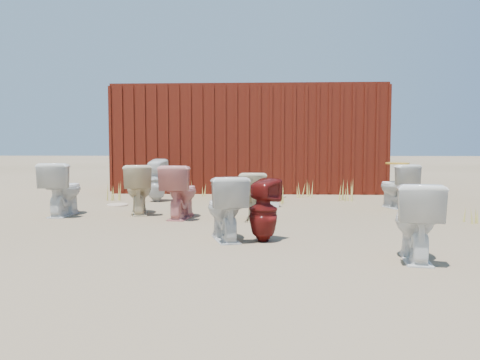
{
  "coord_description": "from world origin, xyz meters",
  "views": [
    {
      "loc": [
        0.33,
        -6.09,
        1.02
      ],
      "look_at": [
        0.0,
        0.6,
        0.55
      ],
      "focal_mm": 35.0,
      "sensor_mm": 36.0,
      "label": 1
    }
  ],
  "objects_px": {
    "toilet_front_a": "(63,189)",
    "toilet_back_a": "(156,180)",
    "toilet_back_beige_left": "(138,189)",
    "toilet_back_yellowlid": "(397,186)",
    "toilet_back_beige_right": "(254,196)",
    "toilet_front_c": "(225,208)",
    "loose_tank": "(263,197)",
    "toilet_front_pink": "(180,192)",
    "toilet_front_e": "(416,221)",
    "toilet_front_maroon": "(263,210)",
    "shipping_container": "(249,140)"
  },
  "relations": [
    {
      "from": "toilet_front_a",
      "to": "toilet_back_a",
      "type": "height_order",
      "value": "toilet_back_a"
    },
    {
      "from": "toilet_back_beige_left",
      "to": "toilet_back_yellowlid",
      "type": "height_order",
      "value": "toilet_back_beige_left"
    },
    {
      "from": "toilet_back_beige_right",
      "to": "toilet_back_yellowlid",
      "type": "distance_m",
      "value": 2.72
    },
    {
      "from": "toilet_front_c",
      "to": "loose_tank",
      "type": "xyz_separation_m",
      "value": [
        0.42,
        2.87,
        -0.18
      ]
    },
    {
      "from": "toilet_front_pink",
      "to": "toilet_back_a",
      "type": "xyz_separation_m",
      "value": [
        -0.82,
        2.04,
        0.02
      ]
    },
    {
      "from": "toilet_front_a",
      "to": "toilet_back_a",
      "type": "distance_m",
      "value": 2.1
    },
    {
      "from": "toilet_front_e",
      "to": "toilet_front_a",
      "type": "bearing_deg",
      "value": -22.24
    },
    {
      "from": "toilet_front_pink",
      "to": "toilet_front_e",
      "type": "xyz_separation_m",
      "value": [
        2.56,
        -2.39,
        -0.03
      ]
    },
    {
      "from": "toilet_front_c",
      "to": "toilet_back_yellowlid",
      "type": "distance_m",
      "value": 3.85
    },
    {
      "from": "toilet_back_beige_left",
      "to": "toilet_front_e",
      "type": "bearing_deg",
      "value": 126.06
    },
    {
      "from": "toilet_front_c",
      "to": "toilet_front_pink",
      "type": "bearing_deg",
      "value": -80.79
    },
    {
      "from": "toilet_front_a",
      "to": "toilet_front_e",
      "type": "distance_m",
      "value": 5.06
    },
    {
      "from": "toilet_back_beige_left",
      "to": "toilet_back_beige_right",
      "type": "distance_m",
      "value": 1.84
    },
    {
      "from": "toilet_front_e",
      "to": "loose_tank",
      "type": "bearing_deg",
      "value": -61.49
    },
    {
      "from": "toilet_back_a",
      "to": "toilet_back_beige_left",
      "type": "height_order",
      "value": "toilet_back_a"
    },
    {
      "from": "toilet_back_beige_left",
      "to": "toilet_front_maroon",
      "type": "bearing_deg",
      "value": 119.97
    },
    {
      "from": "toilet_front_maroon",
      "to": "toilet_back_beige_left",
      "type": "distance_m",
      "value": 2.77
    },
    {
      "from": "toilet_back_yellowlid",
      "to": "toilet_front_a",
      "type": "bearing_deg",
      "value": -7.65
    },
    {
      "from": "toilet_front_maroon",
      "to": "loose_tank",
      "type": "bearing_deg",
      "value": -57.74
    },
    {
      "from": "toilet_back_beige_left",
      "to": "toilet_back_yellowlid",
      "type": "distance_m",
      "value": 4.22
    },
    {
      "from": "toilet_front_c",
      "to": "toilet_back_beige_left",
      "type": "bearing_deg",
      "value": -69.78
    },
    {
      "from": "toilet_back_beige_right",
      "to": "toilet_front_maroon",
      "type": "bearing_deg",
      "value": 96.35
    },
    {
      "from": "toilet_front_c",
      "to": "toilet_back_beige_left",
      "type": "distance_m",
      "value": 2.44
    },
    {
      "from": "toilet_front_a",
      "to": "toilet_back_yellowlid",
      "type": "height_order",
      "value": "toilet_front_a"
    },
    {
      "from": "toilet_front_c",
      "to": "toilet_front_maroon",
      "type": "bearing_deg",
      "value": 154.26
    },
    {
      "from": "toilet_front_pink",
      "to": "toilet_front_c",
      "type": "bearing_deg",
      "value": 123.25
    },
    {
      "from": "toilet_back_yellowlid",
      "to": "toilet_back_beige_left",
      "type": "bearing_deg",
      "value": -7.49
    },
    {
      "from": "toilet_front_maroon",
      "to": "loose_tank",
      "type": "relative_size",
      "value": 1.37
    },
    {
      "from": "toilet_back_a",
      "to": "toilet_back_beige_left",
      "type": "xyz_separation_m",
      "value": [
        0.1,
        -1.64,
        -0.02
      ]
    },
    {
      "from": "toilet_front_a",
      "to": "toilet_back_beige_left",
      "type": "bearing_deg",
      "value": -168.26
    },
    {
      "from": "shipping_container",
      "to": "toilet_front_e",
      "type": "distance_m",
      "value": 7.31
    },
    {
      "from": "toilet_front_e",
      "to": "toilet_back_beige_left",
      "type": "distance_m",
      "value": 4.29
    },
    {
      "from": "toilet_front_a",
      "to": "loose_tank",
      "type": "bearing_deg",
      "value": -158.29
    },
    {
      "from": "toilet_front_pink",
      "to": "toilet_back_a",
      "type": "height_order",
      "value": "toilet_back_a"
    },
    {
      "from": "toilet_front_pink",
      "to": "toilet_back_beige_left",
      "type": "height_order",
      "value": "toilet_front_pink"
    },
    {
      "from": "toilet_front_a",
      "to": "loose_tank",
      "type": "relative_size",
      "value": 1.58
    },
    {
      "from": "toilet_front_c",
      "to": "toilet_front_e",
      "type": "bearing_deg",
      "value": 137.65
    },
    {
      "from": "toilet_front_a",
      "to": "toilet_front_e",
      "type": "relative_size",
      "value": 1.12
    },
    {
      "from": "toilet_back_yellowlid",
      "to": "toilet_back_beige_right",
      "type": "bearing_deg",
      "value": 10.67
    },
    {
      "from": "toilet_front_c",
      "to": "toilet_back_a",
      "type": "distance_m",
      "value": 3.92
    },
    {
      "from": "toilet_back_a",
      "to": "loose_tank",
      "type": "distance_m",
      "value": 2.14
    },
    {
      "from": "toilet_front_pink",
      "to": "loose_tank",
      "type": "height_order",
      "value": "toilet_front_pink"
    },
    {
      "from": "toilet_front_pink",
      "to": "toilet_back_yellowlid",
      "type": "distance_m",
      "value": 3.63
    },
    {
      "from": "toilet_front_pink",
      "to": "toilet_front_c",
      "type": "height_order",
      "value": "toilet_front_pink"
    },
    {
      "from": "toilet_front_maroon",
      "to": "toilet_back_a",
      "type": "distance_m",
      "value": 4.16
    },
    {
      "from": "toilet_front_e",
      "to": "toilet_back_a",
      "type": "height_order",
      "value": "toilet_back_a"
    },
    {
      "from": "toilet_front_maroon",
      "to": "toilet_back_beige_left",
      "type": "bearing_deg",
      "value": -14.16
    },
    {
      "from": "toilet_front_c",
      "to": "toilet_back_beige_left",
      "type": "height_order",
      "value": "toilet_back_beige_left"
    },
    {
      "from": "shipping_container",
      "to": "toilet_front_e",
      "type": "xyz_separation_m",
      "value": [
        1.7,
        -7.05,
        -0.85
      ]
    },
    {
      "from": "toilet_back_beige_right",
      "to": "toilet_back_yellowlid",
      "type": "bearing_deg",
      "value": -148.94
    }
  ]
}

